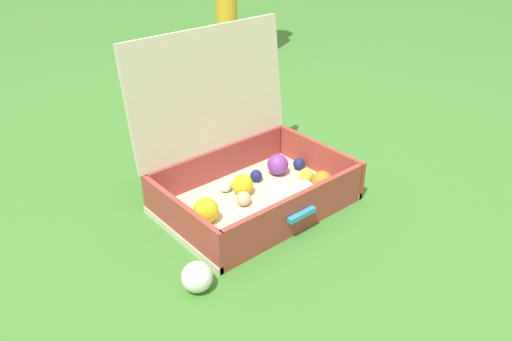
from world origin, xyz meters
TOP-DOWN VIEW (x-y plane):
  - ground_plane at (0.00, 0.00)m, footprint 16.00×16.00m
  - open_suitcase at (0.01, 0.00)m, footprint 0.64×0.52m
  - stray_ball_on_grass at (-0.40, -0.28)m, footprint 0.09×0.09m

SIDE VIEW (x-z plane):
  - ground_plane at x=0.00m, z-range 0.00..0.00m
  - stray_ball_on_grass at x=-0.40m, z-range 0.00..0.09m
  - open_suitcase at x=0.01m, z-range -0.16..0.41m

